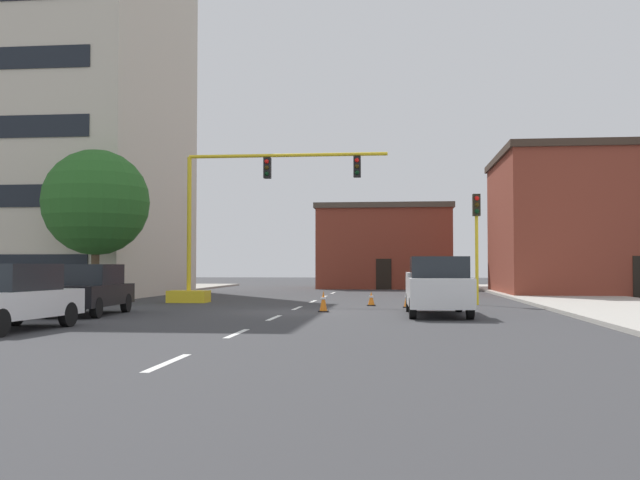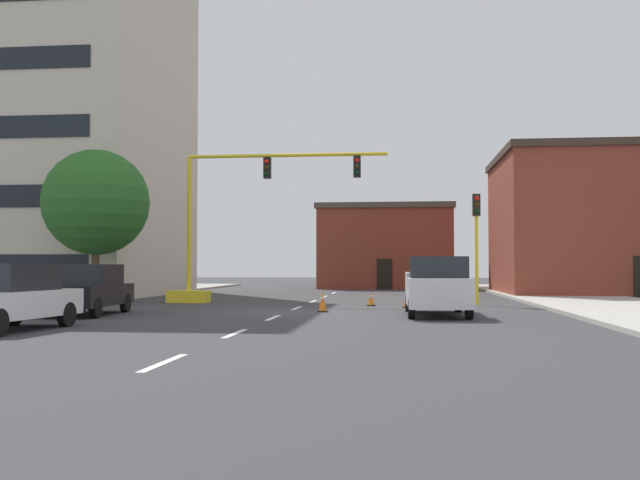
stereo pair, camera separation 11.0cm
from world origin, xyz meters
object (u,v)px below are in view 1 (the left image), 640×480
Objects in this scene: traffic_cone_roadside_b at (323,301)px; traffic_signal_gantry at (217,252)px; tree_left_near at (96,203)px; sedan_white_mid_left at (8,297)px; traffic_light_pole_right at (477,223)px; sedan_black_near_left at (89,289)px; traffic_cone_roadside_a at (407,299)px; pickup_truck_white at (437,287)px; traffic_cone_roadside_c at (371,299)px.

traffic_signal_gantry is at bearing 131.56° from traffic_cone_roadside_b.
tree_left_near reaches higher than traffic_signal_gantry.
tree_left_near is 14.64m from sedan_white_mid_left.
traffic_light_pole_right reaches higher than sedan_white_mid_left.
traffic_signal_gantry is 2.19× the size of sedan_black_near_left.
tree_left_near reaches higher than sedan_white_mid_left.
traffic_signal_gantry is at bearing 75.23° from sedan_black_near_left.
tree_left_near is 14.72m from traffic_cone_roadside_a.
traffic_cone_roadside_b is (7.85, 2.52, -0.50)m from sedan_black_near_left.
sedan_black_near_left reaches higher than traffic_cone_roadside_b.
pickup_truck_white is 8.98× the size of traffic_cone_roadside_c.
traffic_signal_gantry reaches higher than pickup_truck_white.
traffic_cone_roadside_b is at bearing -110.38° from traffic_cone_roadside_c.
sedan_black_near_left is at bearing 94.79° from sedan_white_mid_left.
traffic_cone_roadside_a is at bearing 44.91° from traffic_cone_roadside_b.
pickup_truck_white is 6.92× the size of traffic_cone_roadside_b.
traffic_cone_roadside_c is at bearing 113.05° from pickup_truck_white.
pickup_truck_white is 4.68m from traffic_cone_roadside_a.
traffic_cone_roadside_b is at bearing -48.44° from traffic_signal_gantry.
traffic_light_pole_right is 16.29m from sedan_black_near_left.
traffic_cone_roadside_a is 1.21× the size of traffic_cone_roadside_c.
tree_left_near reaches higher than pickup_truck_white.
tree_left_near reaches higher than traffic_cone_roadside_b.
sedan_black_near_left is at bearing -104.77° from traffic_signal_gantry.
traffic_cone_roadside_c is (-4.52, -1.13, -3.23)m from traffic_light_pole_right.
sedan_white_mid_left is at bearing -133.68° from traffic_light_pole_right.
traffic_cone_roadside_b is (7.33, 8.66, -0.50)m from sedan_white_mid_left.
traffic_cone_roadside_b is (5.54, -6.24, -1.92)m from traffic_signal_gantry.
sedan_black_near_left is (-13.97, -7.96, -2.64)m from traffic_light_pole_right.
sedan_white_mid_left is at bearing -96.87° from traffic_signal_gantry.
traffic_signal_gantry is at bearing 159.92° from traffic_cone_roadside_a.
traffic_signal_gantry is 8.56m from traffic_cone_roadside_b.
tree_left_near is at bearing 171.93° from traffic_cone_roadside_a.
pickup_truck_white is 11.95m from sedan_black_near_left.
sedan_black_near_left is (3.03, -7.59, -3.67)m from tree_left_near.
sedan_white_mid_left is (0.51, -6.14, 0.00)m from sedan_black_near_left.
traffic_light_pole_right is at bearing 37.83° from traffic_cone_roadside_a.
sedan_white_mid_left is 7.70× the size of traffic_cone_roadside_c.
traffic_cone_roadside_a is at bearing 101.85° from pickup_truck_white.
pickup_truck_white is 1.18× the size of sedan_black_near_left.
tree_left_near is 9.55× the size of traffic_cone_roadside_a.
pickup_truck_white is at bearing 5.13° from sedan_black_near_left.
sedan_white_mid_left reaches higher than traffic_cone_roadside_a.
traffic_cone_roadside_b is at bearing 17.80° from sedan_black_near_left.
traffic_signal_gantry reaches higher than sedan_white_mid_left.
traffic_signal_gantry is 16.66× the size of traffic_cone_roadside_c.
tree_left_near is 8.95m from sedan_black_near_left.
traffic_cone_roadside_a is (-3.03, -2.35, -3.17)m from traffic_light_pole_right.
traffic_light_pole_right is 7.95× the size of traffic_cone_roadside_c.
traffic_light_pole_right is at bearing 41.60° from traffic_cone_roadside_b.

